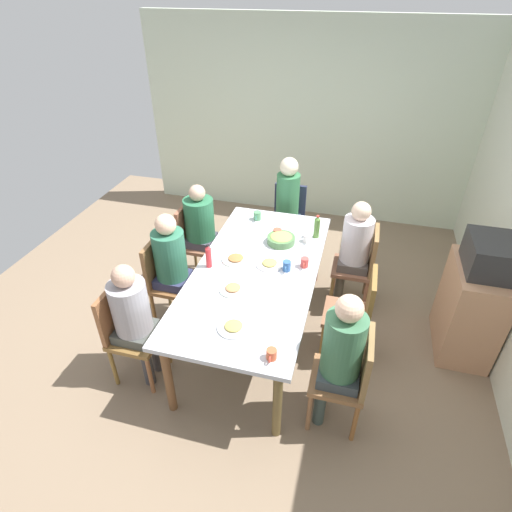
# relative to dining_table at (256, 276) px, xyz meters

# --- Properties ---
(ground_plane) EXTENTS (6.38, 6.38, 0.00)m
(ground_plane) POSITION_rel_dining_table_xyz_m (0.00, 0.00, -0.70)
(ground_plane) COLOR #826C56
(wall_left) EXTENTS (0.12, 4.53, 2.60)m
(wall_left) POSITION_rel_dining_table_xyz_m (-2.72, 0.00, 0.60)
(wall_left) COLOR silver
(wall_left) RESTS_ON ground_plane
(dining_table) EXTENTS (2.21, 1.07, 0.78)m
(dining_table) POSITION_rel_dining_table_xyz_m (0.00, 0.00, 0.00)
(dining_table) COLOR silver
(dining_table) RESTS_ON ground_plane
(chair_0) EXTENTS (0.40, 0.40, 0.90)m
(chair_0) POSITION_rel_dining_table_xyz_m (-0.74, -0.91, -0.19)
(chair_0) COLOR #8D5B42
(chair_0) RESTS_ON ground_plane
(person_0) EXTENTS (0.32, 0.32, 1.17)m
(person_0) POSITION_rel_dining_table_xyz_m (-0.74, -0.82, -0.00)
(person_0) COLOR #3A3D4B
(person_0) RESTS_ON ground_plane
(chair_1) EXTENTS (0.40, 0.40, 0.90)m
(chair_1) POSITION_rel_dining_table_xyz_m (0.74, -0.91, -0.19)
(chair_1) COLOR brown
(chair_1) RESTS_ON ground_plane
(person_1) EXTENTS (0.30, 0.30, 1.17)m
(person_1) POSITION_rel_dining_table_xyz_m (0.74, -0.82, -0.00)
(person_1) COLOR #443E3D
(person_1) RESTS_ON ground_plane
(chair_2) EXTENTS (0.40, 0.40, 0.90)m
(chair_2) POSITION_rel_dining_table_xyz_m (0.00, -0.91, -0.19)
(chair_2) COLOR brown
(chair_2) RESTS_ON ground_plane
(person_2) EXTENTS (0.30, 0.30, 1.21)m
(person_2) POSITION_rel_dining_table_xyz_m (0.00, -0.82, 0.02)
(person_2) COLOR #372E46
(person_2) RESTS_ON ground_plane
(chair_3) EXTENTS (0.40, 0.40, 0.90)m
(chair_3) POSITION_rel_dining_table_xyz_m (-1.49, 0.00, -0.19)
(chair_3) COLOR #353C4E
(chair_3) RESTS_ON ground_plane
(person_3) EXTENTS (0.30, 0.30, 1.30)m
(person_3) POSITION_rel_dining_table_xyz_m (-1.40, 0.00, 0.06)
(person_3) COLOR #243345
(person_3) RESTS_ON ground_plane
(chair_4) EXTENTS (0.40, 0.40, 0.90)m
(chair_4) POSITION_rel_dining_table_xyz_m (-0.74, 0.91, -0.19)
(chair_4) COLOR brown
(chair_4) RESTS_ON ground_plane
(person_4) EXTENTS (0.30, 0.30, 1.19)m
(person_4) POSITION_rel_dining_table_xyz_m (-0.74, 0.82, 0.01)
(person_4) COLOR brown
(person_4) RESTS_ON ground_plane
(chair_5) EXTENTS (0.40, 0.40, 0.90)m
(chair_5) POSITION_rel_dining_table_xyz_m (0.74, 0.91, -0.19)
(chair_5) COLOR brown
(chair_5) RESTS_ON ground_plane
(person_5) EXTENTS (0.30, 0.30, 1.24)m
(person_5) POSITION_rel_dining_table_xyz_m (0.74, 0.82, 0.03)
(person_5) COLOR #3A4943
(person_5) RESTS_ON ground_plane
(chair_6) EXTENTS (0.40, 0.40, 0.90)m
(chair_6) POSITION_rel_dining_table_xyz_m (0.00, 0.91, -0.19)
(chair_6) COLOR #8B5D41
(chair_6) RESTS_ON ground_plane
(plate_0) EXTENTS (0.25, 0.25, 0.04)m
(plate_0) POSITION_rel_dining_table_xyz_m (-0.11, 0.10, 0.09)
(plate_0) COLOR white
(plate_0) RESTS_ON dining_table
(plate_1) EXTENTS (0.23, 0.23, 0.04)m
(plate_1) POSITION_rel_dining_table_xyz_m (0.32, -0.11, 0.09)
(plate_1) COLOR white
(plate_1) RESTS_ON dining_table
(plate_2) EXTENTS (0.25, 0.25, 0.04)m
(plate_2) POSITION_rel_dining_table_xyz_m (0.75, 0.03, 0.09)
(plate_2) COLOR silver
(plate_2) RESTS_ON dining_table
(plate_3) EXTENTS (0.25, 0.25, 0.04)m
(plate_3) POSITION_rel_dining_table_xyz_m (-0.10, -0.22, 0.09)
(plate_3) COLOR silver
(plate_3) RESTS_ON dining_table
(bowl_0) EXTENTS (0.27, 0.27, 0.09)m
(bowl_0) POSITION_rel_dining_table_xyz_m (-0.50, 0.12, 0.12)
(bowl_0) COLOR #4E7847
(bowl_0) RESTS_ON dining_table
(cup_0) EXTENTS (0.11, 0.07, 0.09)m
(cup_0) POSITION_rel_dining_table_xyz_m (-0.16, 0.41, 0.12)
(cup_0) COLOR #CF4743
(cup_0) RESTS_ON dining_table
(cup_1) EXTENTS (0.12, 0.08, 0.08)m
(cup_1) POSITION_rel_dining_table_xyz_m (-0.59, 0.36, 0.11)
(cup_1) COLOR white
(cup_1) RESTS_ON dining_table
(cup_2) EXTENTS (0.12, 0.08, 0.08)m
(cup_2) POSITION_rel_dining_table_xyz_m (-0.60, 0.06, 0.11)
(cup_2) COLOR #CF4F3A
(cup_2) RESTS_ON dining_table
(cup_3) EXTENTS (0.11, 0.07, 0.10)m
(cup_3) POSITION_rel_dining_table_xyz_m (-0.06, 0.26, 0.12)
(cup_3) COLOR #315A98
(cup_3) RESTS_ON dining_table
(cup_4) EXTENTS (0.11, 0.07, 0.08)m
(cup_4) POSITION_rel_dining_table_xyz_m (0.96, 0.37, 0.11)
(cup_4) COLOR #C55533
(cup_4) RESTS_ON dining_table
(cup_5) EXTENTS (0.12, 0.08, 0.09)m
(cup_5) POSITION_rel_dining_table_xyz_m (-0.89, -0.23, 0.12)
(cup_5) COLOR #508B5D
(cup_5) RESTS_ON dining_table
(bottle_0) EXTENTS (0.05, 0.05, 0.23)m
(bottle_0) POSITION_rel_dining_table_xyz_m (0.06, -0.42, 0.18)
(bottle_0) COLOR red
(bottle_0) RESTS_ON dining_table
(bottle_1) EXTENTS (0.06, 0.06, 0.24)m
(bottle_1) POSITION_rel_dining_table_xyz_m (-0.70, 0.43, 0.19)
(bottle_1) COLOR #507D35
(bottle_1) RESTS_ON dining_table
(side_cabinet) EXTENTS (0.70, 0.44, 0.90)m
(side_cabinet) POSITION_rel_dining_table_xyz_m (-0.35, 1.90, -0.25)
(side_cabinet) COLOR tan
(side_cabinet) RESTS_ON ground_plane
(microwave) EXTENTS (0.48, 0.36, 0.28)m
(microwave) POSITION_rel_dining_table_xyz_m (-0.35, 1.90, 0.34)
(microwave) COLOR #2B2B2D
(microwave) RESTS_ON side_cabinet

